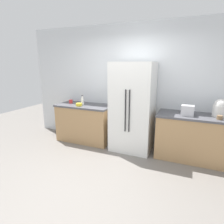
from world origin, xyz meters
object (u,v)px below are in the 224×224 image
(cup_a, at_px, (71,101))
(cup_b, at_px, (220,118))
(bowl_a, at_px, (79,105))
(refrigerator, at_px, (133,108))
(toaster, at_px, (188,110))
(bottle_a, at_px, (82,101))
(rice_cooker, at_px, (220,108))

(cup_a, distance_m, cup_b, 3.26)
(cup_a, bearing_deg, bowl_a, -27.83)
(cup_a, bearing_deg, refrigerator, -2.06)
(toaster, height_order, cup_a, toaster)
(cup_b, distance_m, bowl_a, 2.90)
(toaster, xyz_separation_m, bottle_a, (-2.36, 0.09, -0.01))
(rice_cooker, height_order, bottle_a, rice_cooker)
(refrigerator, relative_size, bottle_a, 8.41)
(refrigerator, relative_size, bowl_a, 13.37)
(toaster, relative_size, bottle_a, 1.01)
(rice_cooker, bearing_deg, toaster, -163.14)
(refrigerator, bearing_deg, toaster, -2.91)
(cup_b, relative_size, bowl_a, 0.67)
(bottle_a, distance_m, cup_b, 2.90)
(toaster, xyz_separation_m, cup_a, (-2.72, 0.11, -0.05))
(cup_a, xyz_separation_m, cup_b, (3.25, -0.18, -0.01))
(refrigerator, xyz_separation_m, bottle_a, (-1.27, 0.04, 0.04))
(cup_b, xyz_separation_m, bowl_a, (-2.90, -0.01, -0.00))
(rice_cooker, height_order, cup_a, rice_cooker)
(rice_cooker, bearing_deg, refrigerator, -176.14)
(refrigerator, distance_m, rice_cooker, 1.65)
(cup_a, bearing_deg, rice_cooker, 0.92)
(toaster, distance_m, cup_b, 0.54)
(bottle_a, bearing_deg, rice_cooker, 1.49)
(bowl_a, bearing_deg, cup_b, 0.20)
(cup_a, distance_m, bowl_a, 0.40)
(toaster, xyz_separation_m, bowl_a, (-2.36, -0.07, -0.07))
(bowl_a, bearing_deg, cup_a, 152.17)
(rice_cooker, distance_m, cup_b, 0.26)
(rice_cooker, relative_size, bowl_a, 2.33)
(cup_a, bearing_deg, toaster, -2.41)
(refrigerator, distance_m, bottle_a, 1.27)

